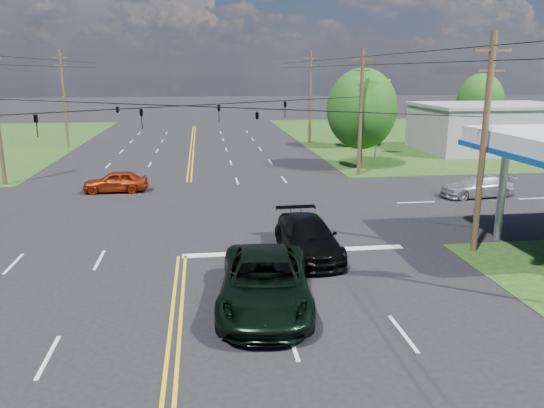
{
  "coord_description": "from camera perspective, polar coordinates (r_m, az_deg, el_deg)",
  "views": [
    {
      "loc": [
        1.02,
        -18.23,
        7.9
      ],
      "look_at": [
        4.24,
        6.0,
        1.73
      ],
      "focal_mm": 35.0,
      "sensor_mm": 36.0,
      "label": 1
    }
  ],
  "objects": [
    {
      "name": "power_lines",
      "position": [
        28.25,
        -10.01,
        15.37
      ],
      "size": [
        26.04,
        100.0,
        0.64
      ],
      "color": "black",
      "rests_on": "ground"
    },
    {
      "name": "sedan_red",
      "position": [
        36.9,
        -16.47,
        2.35
      ],
      "size": [
        4.21,
        1.7,
        1.43
      ],
      "primitive_type": "imported",
      "rotation": [
        0.0,
        0.0,
        -1.57
      ],
      "color": "maroon",
      "rests_on": "ground"
    },
    {
      "name": "sedan_far",
      "position": [
        36.48,
        21.16,
        1.79
      ],
      "size": [
        4.91,
        2.41,
        1.38
      ],
      "primitive_type": "imported",
      "rotation": [
        0.0,
        0.0,
        -1.47
      ],
      "color": "silver",
      "rests_on": "ground"
    },
    {
      "name": "ground",
      "position": [
        31.26,
        -9.2,
        -0.67
      ],
      "size": [
        280.0,
        280.0,
        0.0
      ],
      "primitive_type": "plane",
      "color": "black",
      "rests_on": "ground"
    },
    {
      "name": "polesign_ne",
      "position": [
        49.87,
        11.34,
        11.17
      ],
      "size": [
        1.99,
        0.78,
        7.25
      ],
      "color": "#A5A5AA",
      "rests_on": "ground"
    },
    {
      "name": "tree_right_b",
      "position": [
        56.51,
        8.48,
        10.27
      ],
      "size": [
        4.94,
        4.94,
        7.09
      ],
      "color": "#412B1B",
      "rests_on": "ground"
    },
    {
      "name": "stop_bar",
      "position": [
        23.92,
        2.44,
        -5.14
      ],
      "size": [
        10.0,
        0.5,
        0.02
      ],
      "primitive_type": "cube",
      "color": "silver",
      "rests_on": "ground"
    },
    {
      "name": "pole_se",
      "position": [
        24.56,
        21.82,
        6.17
      ],
      "size": [
        1.6,
        0.28,
        9.5
      ],
      "color": "#412B1B",
      "rests_on": "ground"
    },
    {
      "name": "pole_right_far",
      "position": [
        59.51,
        4.13,
        11.49
      ],
      "size": [
        1.6,
        0.28,
        10.0
      ],
      "color": "#412B1B",
      "rests_on": "ground"
    },
    {
      "name": "pole_ne",
      "position": [
        41.12,
        9.52,
        9.8
      ],
      "size": [
        1.6,
        0.28,
        9.5
      ],
      "color": "#412B1B",
      "rests_on": "ground"
    },
    {
      "name": "tree_right_a",
      "position": [
        44.28,
        9.64,
        10.04
      ],
      "size": [
        5.7,
        5.7,
        8.18
      ],
      "color": "#412B1B",
      "rests_on": "ground"
    },
    {
      "name": "suv_black",
      "position": [
        23.29,
        3.88,
        -3.59
      ],
      "size": [
        2.48,
        5.69,
        1.63
      ],
      "primitive_type": "imported",
      "rotation": [
        0.0,
        0.0,
        0.04
      ],
      "color": "black",
      "rests_on": "ground"
    },
    {
      "name": "pickup_dkgreen",
      "position": [
        18.21,
        -0.76,
        -8.4
      ],
      "size": [
        3.79,
        6.88,
        1.83
      ],
      "primitive_type": "imported",
      "rotation": [
        0.0,
        0.0,
        -0.12
      ],
      "color": "black",
      "rests_on": "ground"
    },
    {
      "name": "grass_ne",
      "position": [
        71.34,
        21.08,
        6.86
      ],
      "size": [
        46.0,
        48.0,
        0.03
      ],
      "primitive_type": "cube",
      "color": "#1D3A12",
      "rests_on": "ground"
    },
    {
      "name": "pole_left_far",
      "position": [
        59.95,
        -21.47,
        10.59
      ],
      "size": [
        1.6,
        0.28,
        10.0
      ],
      "color": "#412B1B",
      "rests_on": "ground"
    },
    {
      "name": "retail_ne",
      "position": [
        58.27,
        22.5,
        7.48
      ],
      "size": [
        14.0,
        10.0,
        4.4
      ],
      "primitive_type": "cube",
      "color": "gray",
      "rests_on": "ground"
    },
    {
      "name": "span_wire_signals",
      "position": [
        30.3,
        -9.65,
        10.36
      ],
      "size": [
        26.0,
        18.0,
        1.13
      ],
      "color": "black",
      "rests_on": "ground"
    },
    {
      "name": "tree_far_r",
      "position": [
        68.75,
        21.47,
        10.4
      ],
      "size": [
        5.32,
        5.32,
        7.63
      ],
      "color": "#412B1B",
      "rests_on": "ground"
    }
  ]
}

